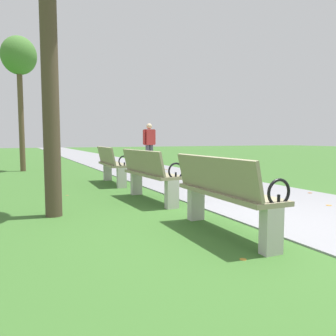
{
  "coord_description": "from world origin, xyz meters",
  "views": [
    {
      "loc": [
        -2.65,
        -3.19,
        1.09
      ],
      "look_at": [
        -0.05,
        2.41,
        0.55
      ],
      "focal_mm": 35.68,
      "sensor_mm": 36.0,
      "label": 1
    }
  ],
  "objects_px": {
    "park_bench_3": "(112,164)",
    "pedestrian_walking": "(149,143)",
    "park_bench_1": "(223,192)",
    "park_bench_2": "(149,174)",
    "tree_2": "(19,59)"
  },
  "relations": [
    {
      "from": "park_bench_3",
      "to": "tree_2",
      "type": "relative_size",
      "value": 0.36
    },
    {
      "from": "park_bench_1",
      "to": "pedestrian_walking",
      "type": "relative_size",
      "value": 0.99
    },
    {
      "from": "park_bench_1",
      "to": "tree_2",
      "type": "height_order",
      "value": "tree_2"
    },
    {
      "from": "park_bench_1",
      "to": "park_bench_3",
      "type": "height_order",
      "value": "same"
    },
    {
      "from": "park_bench_1",
      "to": "park_bench_2",
      "type": "bearing_deg",
      "value": 90.0
    },
    {
      "from": "park_bench_1",
      "to": "park_bench_2",
      "type": "relative_size",
      "value": 0.99
    },
    {
      "from": "park_bench_3",
      "to": "pedestrian_walking",
      "type": "xyz_separation_m",
      "value": [
        2.33,
        3.39,
        0.44
      ]
    },
    {
      "from": "tree_2",
      "to": "park_bench_1",
      "type": "bearing_deg",
      "value": -78.43
    },
    {
      "from": "park_bench_3",
      "to": "tree_2",
      "type": "height_order",
      "value": "tree_2"
    },
    {
      "from": "park_bench_3",
      "to": "pedestrian_walking",
      "type": "height_order",
      "value": "pedestrian_walking"
    },
    {
      "from": "park_bench_1",
      "to": "tree_2",
      "type": "bearing_deg",
      "value": 101.57
    },
    {
      "from": "park_bench_3",
      "to": "tree_2",
      "type": "distance_m",
      "value": 5.75
    },
    {
      "from": "park_bench_1",
      "to": "park_bench_3",
      "type": "bearing_deg",
      "value": 90.0
    },
    {
      "from": "park_bench_1",
      "to": "park_bench_3",
      "type": "xyz_separation_m",
      "value": [
        0.0,
        4.73,
        0.0
      ]
    },
    {
      "from": "pedestrian_walking",
      "to": "tree_2",
      "type": "bearing_deg",
      "value": 166.55
    }
  ]
}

